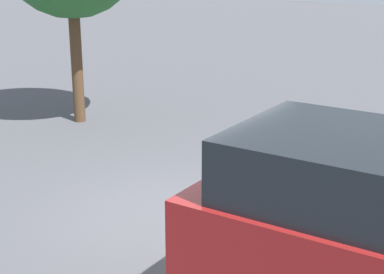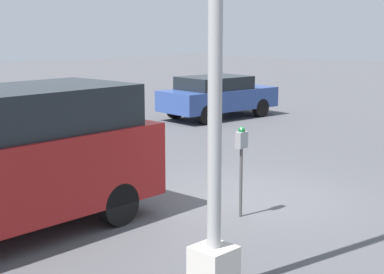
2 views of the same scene
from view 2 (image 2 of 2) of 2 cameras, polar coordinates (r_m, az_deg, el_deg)
ground_plane at (r=10.48m, az=4.93°, el=-5.97°), size 80.00×80.00×0.00m
parking_meter_near at (r=9.24m, az=4.81°, el=-1.35°), size 0.21×0.12×1.45m
lamp_post at (r=6.38m, az=2.21°, el=0.47°), size 0.44×0.44×5.78m
car_distant at (r=19.50m, az=2.49°, el=4.04°), size 4.12×2.07×1.39m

